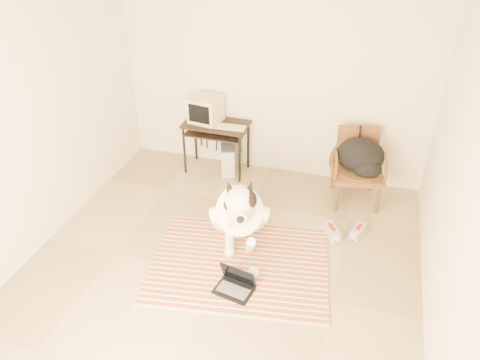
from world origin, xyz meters
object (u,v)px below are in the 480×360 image
at_px(crt_monitor, 206,109).
at_px(backpack, 361,157).
at_px(dog, 239,212).
at_px(pc_tower, 228,158).
at_px(rattan_chair, 357,167).
at_px(computer_desk, 216,131).
at_px(laptop, 235,284).

distance_m(crt_monitor, backpack, 2.09).
bearing_deg(crt_monitor, dog, -57.61).
bearing_deg(pc_tower, dog, -66.97).
bearing_deg(crt_monitor, rattan_chair, -4.93).
distance_m(dog, crt_monitor, 1.74).
height_order(crt_monitor, rattan_chair, crt_monitor).
bearing_deg(computer_desk, crt_monitor, 162.10).
height_order(dog, laptop, dog).
bearing_deg(pc_tower, backpack, -5.99).
relative_size(computer_desk, rattan_chair, 0.95).
bearing_deg(laptop, rattan_chair, 64.44).
distance_m(crt_monitor, pc_tower, 0.74).
height_order(pc_tower, backpack, backpack).
bearing_deg(rattan_chair, backpack, -45.88).
height_order(laptop, backpack, backpack).
distance_m(pc_tower, rattan_chair, 1.75).
height_order(crt_monitor, pc_tower, crt_monitor).
height_order(computer_desk, crt_monitor, crt_monitor).
relative_size(dog, laptop, 3.05).
height_order(dog, computer_desk, dog).
relative_size(computer_desk, backpack, 1.50).
bearing_deg(crt_monitor, pc_tower, -4.38).
xyz_separation_m(computer_desk, rattan_chair, (1.88, -0.13, -0.16)).
bearing_deg(computer_desk, dog, -61.29).
height_order(dog, rattan_chair, dog).
bearing_deg(backpack, computer_desk, 175.22).
distance_m(pc_tower, backpack, 1.81).
relative_size(laptop, computer_desk, 0.47).
bearing_deg(laptop, pc_tower, 110.06).
distance_m(computer_desk, backpack, 1.92).
height_order(crt_monitor, backpack, crt_monitor).
bearing_deg(crt_monitor, computer_desk, -17.90).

